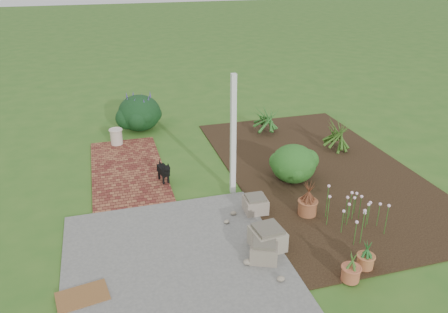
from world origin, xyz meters
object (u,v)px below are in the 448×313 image
object	(u,v)px
stone_trough_near	(264,251)
cream_ceramic_urn	(116,137)
black_dog	(164,170)
evergreen_shrub	(294,163)

from	to	relation	value
stone_trough_near	cream_ceramic_urn	size ratio (longest dim) A/B	1.08
black_dog	evergreen_shrub	world-z (taller)	evergreen_shrub
cream_ceramic_urn	evergreen_shrub	world-z (taller)	evergreen_shrub
cream_ceramic_urn	evergreen_shrub	size ratio (longest dim) A/B	0.41
stone_trough_near	black_dog	xyz separation A→B (m)	(-1.12, 3.03, 0.13)
stone_trough_near	black_dog	bearing A→B (deg)	110.24
black_dog	cream_ceramic_urn	distance (m)	2.54
evergreen_shrub	stone_trough_near	bearing A→B (deg)	-123.41
stone_trough_near	black_dog	distance (m)	3.24
stone_trough_near	cream_ceramic_urn	bearing A→B (deg)	109.98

